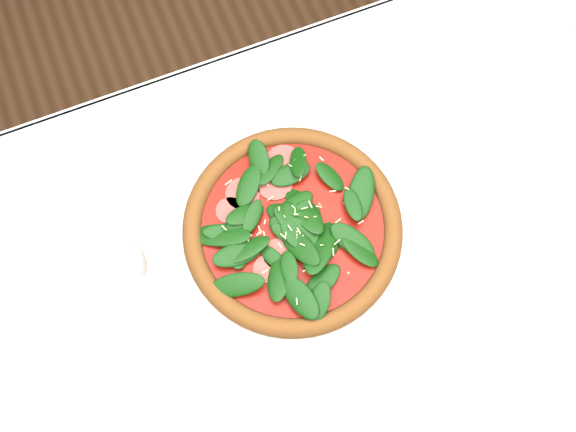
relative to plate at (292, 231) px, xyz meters
name	(u,v)px	position (x,y,z in m)	size (l,w,h in m)	color
ground	(305,348)	(0.01, -0.08, -0.76)	(6.00, 6.00, 0.00)	brown
dining_table	(314,293)	(0.01, -0.08, -0.11)	(1.21, 0.81, 0.75)	white
plate	(292,231)	(0.00, 0.00, 0.00)	(0.37, 0.37, 0.02)	silver
pizza	(293,227)	(0.00, 0.00, 0.02)	(0.37, 0.37, 0.04)	#9C6425
wine_glass	(114,267)	(-0.24, 0.00, 0.14)	(0.08, 0.08, 0.20)	silver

